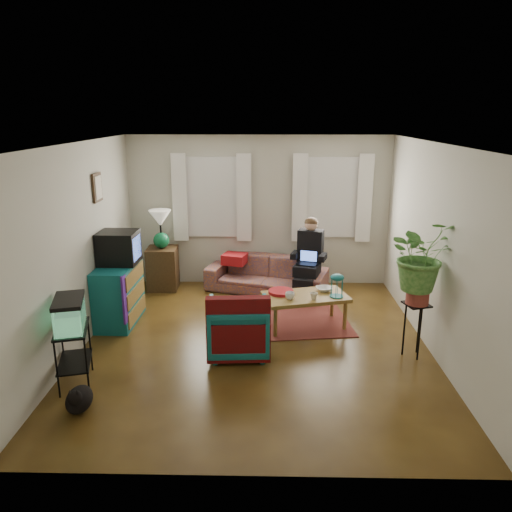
{
  "coord_description": "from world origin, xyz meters",
  "views": [
    {
      "loc": [
        0.14,
        -6.03,
        2.96
      ],
      "look_at": [
        0.0,
        0.4,
        1.1
      ],
      "focal_mm": 35.0,
      "sensor_mm": 36.0,
      "label": 1
    }
  ],
  "objects_px": {
    "aquarium_stand": "(74,356)",
    "coffee_table": "(305,311)",
    "plant_stand": "(414,330)",
    "armchair": "(238,325)",
    "side_table": "(163,268)",
    "dresser": "(119,294)",
    "sofa": "(267,269)"
  },
  "relations": [
    {
      "from": "dresser",
      "to": "aquarium_stand",
      "type": "xyz_separation_m",
      "value": [
        -0.01,
        -1.72,
        -0.1
      ]
    },
    {
      "from": "dresser",
      "to": "aquarium_stand",
      "type": "distance_m",
      "value": 1.73
    },
    {
      "from": "sofa",
      "to": "aquarium_stand",
      "type": "xyz_separation_m",
      "value": [
        -2.14,
        -3.09,
        -0.05
      ]
    },
    {
      "from": "dresser",
      "to": "plant_stand",
      "type": "distance_m",
      "value": 4.09
    },
    {
      "from": "dresser",
      "to": "plant_stand",
      "type": "bearing_deg",
      "value": -12.34
    },
    {
      "from": "coffee_table",
      "to": "armchair",
      "type": "bearing_deg",
      "value": -152.02
    },
    {
      "from": "plant_stand",
      "to": "coffee_table",
      "type": "bearing_deg",
      "value": 146.39
    },
    {
      "from": "dresser",
      "to": "aquarium_stand",
      "type": "relative_size",
      "value": 1.43
    },
    {
      "from": "side_table",
      "to": "aquarium_stand",
      "type": "relative_size",
      "value": 1.08
    },
    {
      "from": "sofa",
      "to": "armchair",
      "type": "height_order",
      "value": "sofa"
    },
    {
      "from": "sofa",
      "to": "plant_stand",
      "type": "xyz_separation_m",
      "value": [
        1.84,
        -2.33,
        -0.04
      ]
    },
    {
      "from": "sofa",
      "to": "aquarium_stand",
      "type": "bearing_deg",
      "value": -107.83
    },
    {
      "from": "armchair",
      "to": "coffee_table",
      "type": "height_order",
      "value": "armchair"
    },
    {
      "from": "sofa",
      "to": "plant_stand",
      "type": "relative_size",
      "value": 2.86
    },
    {
      "from": "side_table",
      "to": "coffee_table",
      "type": "relative_size",
      "value": 0.63
    },
    {
      "from": "sofa",
      "to": "plant_stand",
      "type": "distance_m",
      "value": 2.97
    },
    {
      "from": "side_table",
      "to": "sofa",
      "type": "bearing_deg",
      "value": -2.93
    },
    {
      "from": "armchair",
      "to": "coffee_table",
      "type": "xyz_separation_m",
      "value": [
        0.9,
        0.83,
        -0.14
      ]
    },
    {
      "from": "sofa",
      "to": "armchair",
      "type": "bearing_deg",
      "value": -81.79
    },
    {
      "from": "aquarium_stand",
      "to": "plant_stand",
      "type": "xyz_separation_m",
      "value": [
        3.99,
        0.76,
        0.01
      ]
    },
    {
      "from": "sofa",
      "to": "dresser",
      "type": "height_order",
      "value": "dresser"
    },
    {
      "from": "plant_stand",
      "to": "sofa",
      "type": "bearing_deg",
      "value": 128.31
    },
    {
      "from": "dresser",
      "to": "armchair",
      "type": "distance_m",
      "value": 2.01
    },
    {
      "from": "coffee_table",
      "to": "dresser",
      "type": "bearing_deg",
      "value": 163.17
    },
    {
      "from": "aquarium_stand",
      "to": "coffee_table",
      "type": "xyz_separation_m",
      "value": [
        2.69,
        1.62,
        -0.1
      ]
    },
    {
      "from": "coffee_table",
      "to": "plant_stand",
      "type": "height_order",
      "value": "plant_stand"
    },
    {
      "from": "dresser",
      "to": "coffee_table",
      "type": "relative_size",
      "value": 0.84
    },
    {
      "from": "dresser",
      "to": "side_table",
      "type": "bearing_deg",
      "value": 78.17
    },
    {
      "from": "armchair",
      "to": "plant_stand",
      "type": "distance_m",
      "value": 2.2
    },
    {
      "from": "side_table",
      "to": "plant_stand",
      "type": "distance_m",
      "value": 4.37
    },
    {
      "from": "sofa",
      "to": "coffee_table",
      "type": "bearing_deg",
      "value": -52.59
    },
    {
      "from": "armchair",
      "to": "aquarium_stand",
      "type": "bearing_deg",
      "value": 20.17
    }
  ]
}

